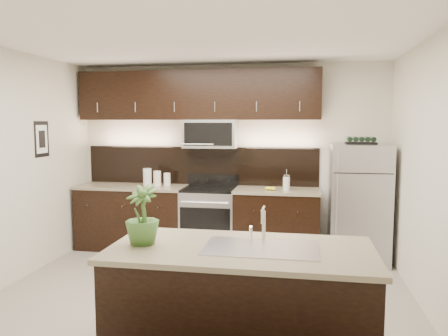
{
  "coord_description": "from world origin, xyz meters",
  "views": [
    {
      "loc": [
        1.03,
        -4.33,
        1.87
      ],
      "look_at": [
        0.16,
        0.55,
        1.34
      ],
      "focal_mm": 35.0,
      "sensor_mm": 36.0,
      "label": 1
    }
  ],
  "objects": [
    {
      "name": "refrigerator",
      "position": [
        1.8,
        1.63,
        0.79
      ],
      "size": [
        0.76,
        0.69,
        1.58
      ],
      "primitive_type": "cube",
      "color": "#B2B2B7",
      "rests_on": "ground"
    },
    {
      "name": "island",
      "position": [
        0.6,
        -1.2,
        0.47
      ],
      "size": [
        1.96,
        0.96,
        0.94
      ],
      "color": "black",
      "rests_on": "ground"
    },
    {
      "name": "wine_rack",
      "position": [
        1.8,
        1.63,
        1.62
      ],
      "size": [
        0.39,
        0.24,
        0.09
      ],
      "color": "black",
      "rests_on": "refrigerator"
    },
    {
      "name": "french_press",
      "position": [
        0.84,
        1.64,
        1.04
      ],
      "size": [
        0.1,
        0.1,
        0.28
      ],
      "rotation": [
        0.0,
        0.0,
        -0.22
      ],
      "color": "silver",
      "rests_on": "counter_run"
    },
    {
      "name": "bananas",
      "position": [
        0.59,
        1.61,
        0.96
      ],
      "size": [
        0.19,
        0.16,
        0.05
      ],
      "primitive_type": "ellipsoid",
      "rotation": [
        0.0,
        0.0,
        -0.31
      ],
      "color": "yellow",
      "rests_on": "counter_run"
    },
    {
      "name": "sink_faucet",
      "position": [
        0.75,
        -1.19,
        0.96
      ],
      "size": [
        0.84,
        0.5,
        0.28
      ],
      "color": "silver",
      "rests_on": "island"
    },
    {
      "name": "canisters",
      "position": [
        -1.06,
        1.68,
        1.06
      ],
      "size": [
        0.37,
        0.22,
        0.26
      ],
      "rotation": [
        0.0,
        0.0,
        0.41
      ],
      "color": "silver",
      "rests_on": "counter_run"
    },
    {
      "name": "upper_fixtures",
      "position": [
        -0.43,
        1.84,
        2.14
      ],
      "size": [
        3.49,
        0.4,
        1.66
      ],
      "color": "black",
      "rests_on": "counter_run"
    },
    {
      "name": "plant",
      "position": [
        -0.15,
        -1.24,
        1.17
      ],
      "size": [
        0.31,
        0.31,
        0.45
      ],
      "primitive_type": "imported",
      "rotation": [
        0.0,
        0.0,
        -0.27
      ],
      "color": "#386026",
      "rests_on": "island"
    },
    {
      "name": "room_walls",
      "position": [
        -0.11,
        -0.04,
        1.7
      ],
      "size": [
        4.52,
        4.02,
        2.71
      ],
      "color": "beige",
      "rests_on": "ground"
    },
    {
      "name": "counter_run",
      "position": [
        -0.46,
        1.69,
        0.47
      ],
      "size": [
        3.51,
        0.65,
        0.94
      ],
      "color": "black",
      "rests_on": "ground"
    },
    {
      "name": "ground",
      "position": [
        0.0,
        0.0,
        0.0
      ],
      "size": [
        4.5,
        4.5,
        0.0
      ],
      "primitive_type": "plane",
      "color": "gray",
      "rests_on": "ground"
    }
  ]
}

